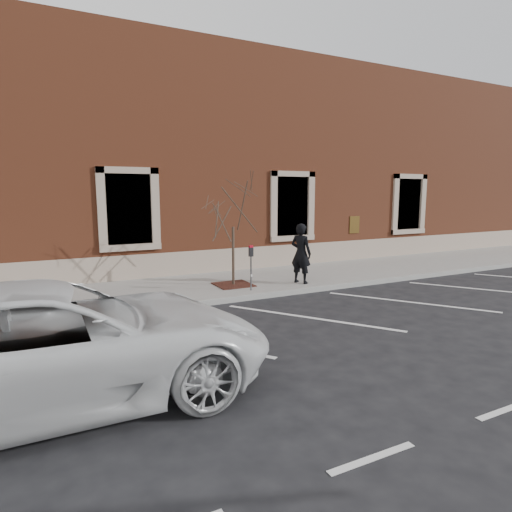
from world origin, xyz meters
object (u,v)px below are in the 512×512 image
parking_meter (251,259)px  sapling (233,211)px  man (301,253)px  white_truck (54,344)px

parking_meter → sapling: bearing=113.1°
man → white_truck: size_ratio=0.30×
man → white_truck: bearing=95.5°
man → sapling: (-1.98, 0.66, 1.32)m
parking_meter → sapling: (-0.17, 0.87, 1.34)m
sapling → white_truck: (-5.05, -5.25, -1.53)m
man → sapling: size_ratio=0.58×
man → sapling: bearing=43.9°
man → sapling: 2.47m
man → white_truck: man is taller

